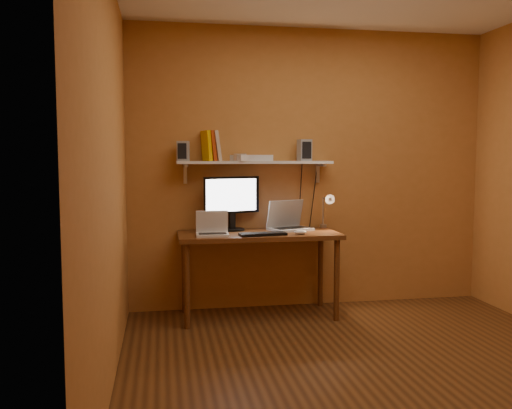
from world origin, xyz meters
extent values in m
cube|color=brown|center=(0.00, 0.00, -0.01)|extent=(3.40, 3.20, 0.02)
cube|color=#B77438|center=(0.00, 1.61, 1.30)|extent=(3.40, 0.02, 2.60)
cube|color=#B77438|center=(-1.71, 0.00, 1.30)|extent=(0.02, 3.20, 2.60)
cube|color=brown|center=(-0.56, 1.28, 0.73)|extent=(1.40, 0.60, 0.04)
cylinder|color=brown|center=(-1.20, 1.04, 0.35)|extent=(0.05, 0.05, 0.71)
cylinder|color=brown|center=(0.08, 1.04, 0.35)|extent=(0.05, 0.05, 0.71)
cylinder|color=brown|center=(-1.20, 1.52, 0.35)|extent=(0.05, 0.05, 0.71)
cylinder|color=brown|center=(0.08, 1.52, 0.35)|extent=(0.05, 0.05, 0.71)
cube|color=silver|center=(-0.56, 1.47, 1.36)|extent=(1.40, 0.25, 0.02)
cube|color=silver|center=(-1.18, 1.58, 1.26)|extent=(0.03, 0.03, 0.18)
cube|color=silver|center=(0.06, 1.58, 1.26)|extent=(0.03, 0.03, 0.18)
cylinder|color=black|center=(-0.77, 1.46, 0.76)|extent=(0.29, 0.29, 0.02)
cube|color=black|center=(-0.77, 1.46, 0.84)|extent=(0.06, 0.06, 0.17)
cube|color=black|center=(-0.77, 1.46, 1.07)|extent=(0.52, 0.20, 0.33)
cube|color=white|center=(-0.77, 1.45, 1.07)|extent=(0.47, 0.16, 0.29)
cube|color=#93969B|center=(-0.24, 1.39, 0.76)|extent=(0.43, 0.36, 0.02)
cube|color=black|center=(-0.24, 1.39, 0.77)|extent=(0.34, 0.24, 0.00)
cube|color=#93969B|center=(-0.28, 1.48, 0.89)|extent=(0.37, 0.20, 0.25)
cube|color=#141B41|center=(-0.28, 1.48, 0.89)|extent=(0.32, 0.16, 0.21)
cube|color=silver|center=(-0.97, 1.14, 0.76)|extent=(0.28, 0.20, 0.02)
cube|color=black|center=(-0.97, 1.14, 0.77)|extent=(0.23, 0.11, 0.00)
cube|color=silver|center=(-0.97, 1.22, 0.86)|extent=(0.27, 0.05, 0.19)
cube|color=black|center=(-0.97, 1.22, 0.86)|extent=(0.24, 0.03, 0.16)
cube|color=black|center=(-0.55, 1.10, 0.76)|extent=(0.41, 0.18, 0.02)
ellipsoid|color=silver|center=(-0.22, 1.11, 0.77)|extent=(0.11, 0.07, 0.04)
cube|color=silver|center=(0.10, 1.52, 0.74)|extent=(0.05, 0.06, 0.08)
cylinder|color=silver|center=(0.10, 1.52, 0.89)|extent=(0.02, 0.02, 0.28)
cylinder|color=silver|center=(0.10, 1.44, 1.03)|extent=(0.01, 0.16, 0.01)
cone|color=silver|center=(0.10, 1.36, 1.03)|extent=(0.09, 0.09, 0.09)
sphere|color=#FFE0A5|center=(0.10, 1.34, 1.03)|extent=(0.04, 0.04, 0.04)
cube|color=#93969B|center=(-1.20, 1.47, 1.46)|extent=(0.12, 0.12, 0.17)
cube|color=#93969B|center=(-0.09, 1.48, 1.47)|extent=(0.12, 0.12, 0.20)
cube|color=#F0B500|center=(-0.99, 1.49, 1.51)|extent=(0.10, 0.19, 0.27)
cube|color=#A5340B|center=(-0.95, 1.49, 1.51)|extent=(0.10, 0.19, 0.27)
cube|color=#C3AB91|center=(-0.91, 1.49, 1.51)|extent=(0.11, 0.19, 0.27)
cube|color=silver|center=(-0.70, 1.42, 1.41)|extent=(0.11, 0.04, 0.07)
cylinder|color=black|center=(-0.70, 1.40, 1.41)|extent=(0.04, 0.02, 0.04)
cube|color=silver|center=(-0.59, 1.48, 1.40)|extent=(0.38, 0.31, 0.05)
camera|label=1|loc=(-1.39, -3.35, 1.41)|focal=38.00mm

